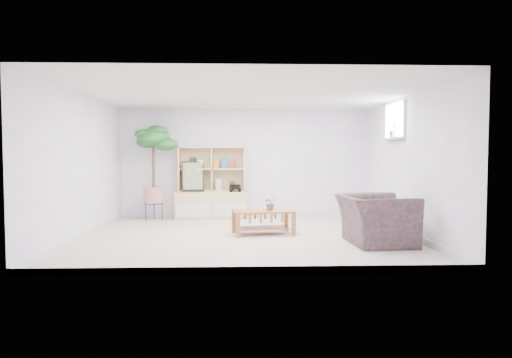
{
  "coord_description": "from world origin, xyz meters",
  "views": [
    {
      "loc": [
        -0.12,
        -7.67,
        1.38
      ],
      "look_at": [
        0.18,
        0.61,
        0.94
      ],
      "focal_mm": 32.0,
      "sensor_mm": 36.0,
      "label": 1
    }
  ],
  "objects_px": {
    "storage_unit": "(212,183)",
    "coffee_table": "(263,222)",
    "armchair": "(376,216)",
    "floor_tree": "(154,172)"
  },
  "relations": [
    {
      "from": "storage_unit",
      "to": "coffee_table",
      "type": "bearing_deg",
      "value": -63.62
    },
    {
      "from": "coffee_table",
      "to": "armchair",
      "type": "distance_m",
      "value": 1.95
    },
    {
      "from": "storage_unit",
      "to": "floor_tree",
      "type": "height_order",
      "value": "floor_tree"
    },
    {
      "from": "storage_unit",
      "to": "coffee_table",
      "type": "height_order",
      "value": "storage_unit"
    },
    {
      "from": "storage_unit",
      "to": "coffee_table",
      "type": "relative_size",
      "value": 1.52
    },
    {
      "from": "floor_tree",
      "to": "coffee_table",
      "type": "bearing_deg",
      "value": -39.71
    },
    {
      "from": "storage_unit",
      "to": "armchair",
      "type": "distance_m",
      "value": 4.03
    },
    {
      "from": "armchair",
      "to": "storage_unit",
      "type": "bearing_deg",
      "value": 39.05
    },
    {
      "from": "coffee_table",
      "to": "floor_tree",
      "type": "relative_size",
      "value": 0.51
    },
    {
      "from": "floor_tree",
      "to": "armchair",
      "type": "bearing_deg",
      "value": -35.16
    }
  ]
}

